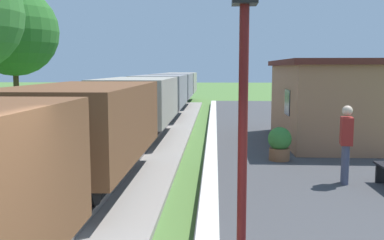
# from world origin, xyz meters

# --- Properties ---
(freight_train) EXTENTS (2.50, 39.20, 2.12)m
(freight_train) POSITION_xyz_m (-2.40, 16.23, 1.40)
(freight_train) COLOR brown
(freight_train) RESTS_ON rail_near
(station_hut) EXTENTS (3.50, 5.80, 2.78)m
(station_hut) POSITION_xyz_m (4.40, 11.74, 1.65)
(station_hut) COLOR #9E6B4C
(station_hut) RESTS_ON platform_slab
(person_waiting) EXTENTS (0.30, 0.42, 1.71)m
(person_waiting) POSITION_xyz_m (3.33, 6.28, 1.18)
(person_waiting) COLOR #474C66
(person_waiting) RESTS_ON platform_slab
(potted_planter) EXTENTS (0.64, 0.64, 0.92)m
(potted_planter) POSITION_xyz_m (2.27, 8.60, 0.72)
(potted_planter) COLOR brown
(potted_planter) RESTS_ON platform_slab
(lamp_post_near) EXTENTS (0.28, 0.28, 3.70)m
(lamp_post_near) POSITION_xyz_m (0.82, 1.92, 2.80)
(lamp_post_near) COLOR #591414
(lamp_post_near) RESTS_ON platform_slab
(tree_field_left) EXTENTS (4.56, 4.56, 6.91)m
(tree_field_left) POSITION_xyz_m (-9.88, 18.80, 4.62)
(tree_field_left) COLOR #4C3823
(tree_field_left) RESTS_ON ground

